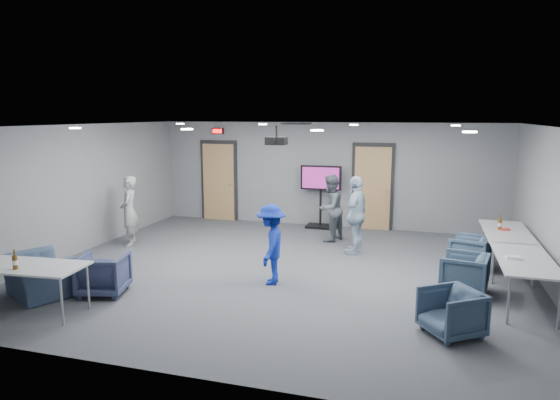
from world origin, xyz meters
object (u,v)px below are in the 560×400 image
(bottle_front, at_px, (15,262))
(chair_right_b, at_px, (464,273))
(chair_right_c, at_px, (451,313))
(table_right_a, at_px, (506,233))
(chair_front_a, at_px, (103,274))
(chair_front_b, at_px, (37,276))
(tv_stand, at_px, (321,193))
(person_a, at_px, (129,211))
(person_c, at_px, (356,215))
(chair_right_a, at_px, (469,252))
(bottle_right, at_px, (500,224))
(table_right_b, at_px, (525,261))
(projector, at_px, (276,141))
(table_front_left, at_px, (20,267))
(person_b, at_px, (330,208))
(person_d, at_px, (271,244))

(bottle_front, bearing_deg, chair_right_b, 25.07)
(chair_right_c, relative_size, table_right_a, 0.36)
(chair_front_a, distance_m, chair_front_b, 1.04)
(chair_right_b, bearing_deg, tv_stand, -130.15)
(person_a, xyz_separation_m, chair_front_a, (1.33, -2.81, -0.44))
(person_c, distance_m, chair_right_c, 4.07)
(table_right_a, distance_m, tv_stand, 4.75)
(bottle_front, xyz_separation_m, tv_stand, (2.97, 6.94, 0.08))
(chair_right_a, height_order, bottle_front, bottle_front)
(chair_front_a, height_order, bottle_right, bottle_right)
(table_right_b, height_order, projector, projector)
(chair_right_a, height_order, table_front_left, table_front_left)
(person_a, relative_size, table_right_b, 0.81)
(table_right_b, height_order, bottle_front, bottle_front)
(projector, bearing_deg, table_front_left, -131.42)
(bottle_front, height_order, projector, projector)
(chair_right_a, distance_m, table_right_b, 1.87)
(person_b, bearing_deg, chair_front_b, -16.90)
(chair_right_b, distance_m, table_right_b, 0.95)
(table_right_b, xyz_separation_m, projector, (-4.31, 1.11, 1.71))
(table_right_b, bearing_deg, person_a, 80.12)
(person_d, height_order, projector, projector)
(chair_right_a, distance_m, bottle_front, 7.77)
(table_right_a, bearing_deg, person_d, 117.40)
(bottle_right, bearing_deg, chair_front_b, -152.46)
(chair_right_c, relative_size, chair_front_a, 0.94)
(person_c, relative_size, table_front_left, 0.84)
(person_b, xyz_separation_m, person_c, (0.71, -0.86, 0.05))
(chair_front_b, height_order, table_front_left, table_front_left)
(person_a, distance_m, person_b, 4.53)
(chair_right_a, height_order, table_right_a, table_right_a)
(chair_right_b, xyz_separation_m, table_right_a, (0.84, 1.63, 0.36))
(chair_right_b, bearing_deg, table_front_left, -55.81)
(chair_right_a, relative_size, chair_right_b, 0.96)
(chair_right_b, relative_size, bottle_right, 2.51)
(projector, bearing_deg, table_right_a, 7.78)
(chair_right_a, bearing_deg, table_right_b, 36.60)
(person_a, relative_size, tv_stand, 0.97)
(person_c, bearing_deg, table_right_a, 96.55)
(chair_front_b, height_order, table_right_b, table_right_b)
(person_d, bearing_deg, person_a, -120.46)
(chair_right_c, distance_m, bottle_front, 6.09)
(person_d, distance_m, chair_right_c, 3.21)
(table_front_left, height_order, bottle_front, bottle_front)
(projector, bearing_deg, chair_right_b, -16.18)
(chair_front_b, xyz_separation_m, table_right_a, (7.44, 3.75, 0.35))
(chair_front_a, distance_m, table_front_left, 1.26)
(chair_right_b, xyz_separation_m, bottle_front, (-6.22, -2.91, 0.51))
(chair_front_a, height_order, table_right_a, table_right_a)
(chair_right_a, bearing_deg, chair_right_c, 7.87)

